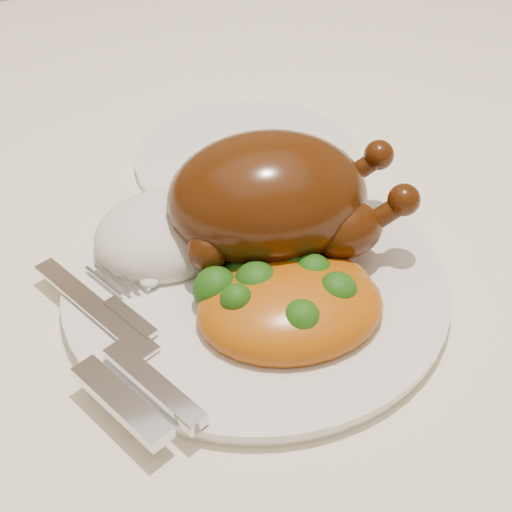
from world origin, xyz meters
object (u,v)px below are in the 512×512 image
object	(u,v)px
dining_table	(152,288)
roast_chicken	(274,198)
dinner_plate	(256,283)
side_plate	(248,158)

from	to	relation	value
dining_table	roast_chicken	size ratio (longest dim) A/B	8.57
dining_table	roast_chicken	distance (m)	0.21
dinner_plate	roast_chicken	bearing A→B (deg)	50.08
dinner_plate	side_plate	size ratio (longest dim) A/B	1.33
dining_table	roast_chicken	bearing A→B (deg)	-55.71
side_plate	roast_chicken	world-z (taller)	roast_chicken
dining_table	side_plate	xyz separation A→B (m)	(0.10, 0.02, 0.11)
dinner_plate	roast_chicken	xyz separation A→B (m)	(0.02, 0.03, 0.05)
roast_chicken	side_plate	bearing A→B (deg)	89.04
dining_table	side_plate	size ratio (longest dim) A/B	7.90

